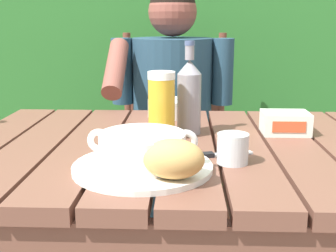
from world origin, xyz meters
The scene contains 13 objects.
dining_table centered at (0.00, 0.00, 0.64)m, with size 1.17×0.80×0.75m.
hedge_backdrop centered at (-0.05, 1.47, 0.99)m, with size 3.16×0.80×2.48m.
chair_near_diner centered at (-0.06, 0.84, 0.48)m, with size 0.48×0.44×0.99m.
person_eating centered at (-0.07, 0.64, 0.70)m, with size 0.48×0.47×1.19m.
serving_plate centered at (-0.10, -0.21, 0.75)m, with size 0.29×0.29×0.01m.
soup_bowl centered at (-0.10, -0.21, 0.79)m, with size 0.23×0.18×0.08m.
bread_roll centered at (-0.03, -0.28, 0.80)m, with size 0.13×0.10×0.08m.
beer_glass centered at (-0.07, 0.03, 0.84)m, with size 0.07×0.07×0.18m.
beer_bottle centered at (0.00, 0.10, 0.85)m, with size 0.07×0.07×0.25m.
water_glass_small centered at (0.09, -0.15, 0.78)m, with size 0.07×0.07×0.07m.
butter_tub centered at (0.26, 0.11, 0.78)m, with size 0.13×0.10×0.06m.
table_knife centered at (0.05, -0.11, 0.75)m, with size 0.16×0.06×0.01m.
diner_bowl centered at (-0.06, 0.30, 0.77)m, with size 0.13×0.13×0.06m.
Camera 1 is at (-0.01, -1.06, 1.05)m, focal length 46.42 mm.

